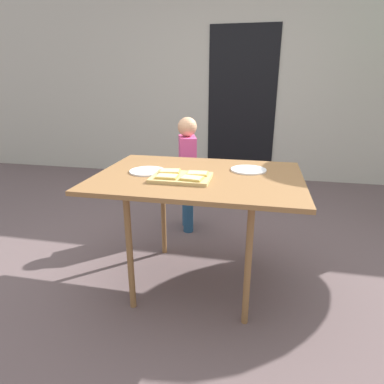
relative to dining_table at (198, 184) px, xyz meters
name	(u,v)px	position (x,y,z in m)	size (l,w,h in m)	color
ground_plane	(198,281)	(0.00, 0.00, -0.71)	(16.00, 16.00, 0.00)	#625050
house_wall_back	(237,81)	(0.00, 2.76, 0.60)	(8.00, 0.20, 2.63)	#BCB7A8
house_door	(242,106)	(0.08, 2.66, 0.29)	(0.90, 0.02, 2.00)	black
dining_table	(198,184)	(0.00, 0.00, 0.00)	(1.26, 0.91, 0.77)	olive
cutting_board	(181,178)	(-0.08, -0.11, 0.07)	(0.35, 0.25, 0.02)	tan
pizza_slice_near_right	(192,178)	(-0.01, -0.17, 0.09)	(0.13, 0.10, 0.01)	gold
pizza_slice_near_left	(167,176)	(-0.15, -0.16, 0.09)	(0.13, 0.09, 0.01)	gold
pizza_slice_far_left	(170,171)	(-0.17, -0.05, 0.09)	(0.14, 0.11, 0.01)	gold
pizza_slice_far_right	(197,173)	(0.01, -0.06, 0.09)	(0.13, 0.10, 0.01)	gold
plate_white_right	(248,170)	(0.30, 0.17, 0.06)	(0.23, 0.23, 0.01)	white
plate_white_left	(148,171)	(-0.33, 0.00, 0.06)	(0.23, 0.23, 0.01)	white
child_left	(187,168)	(-0.26, 0.83, -0.13)	(0.20, 0.27, 1.03)	navy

